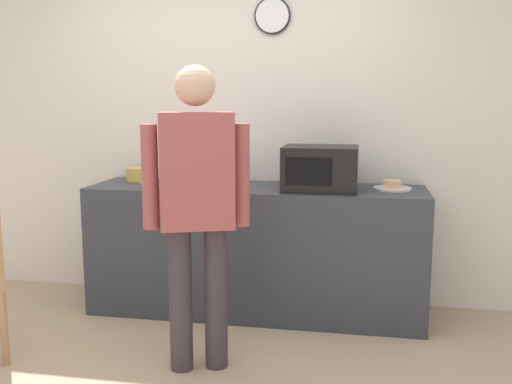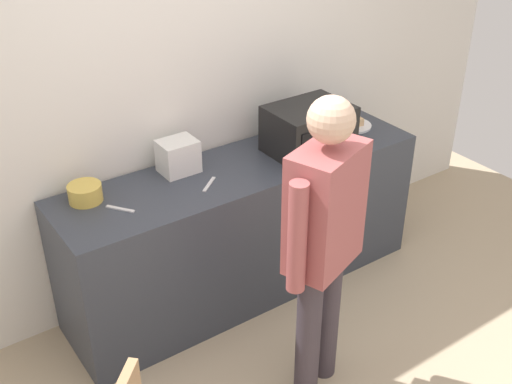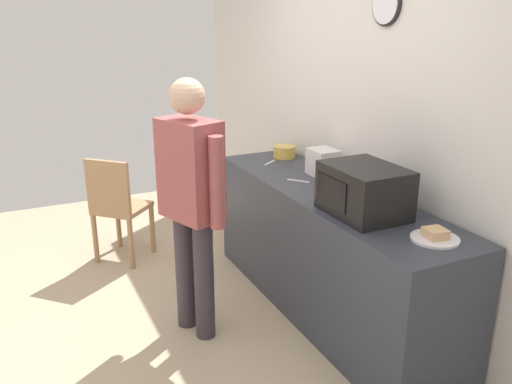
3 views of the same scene
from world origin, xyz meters
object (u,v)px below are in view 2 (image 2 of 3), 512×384
Objects in this scene: sandwich_plate at (353,124)px; toaster at (178,156)px; salad_bowl at (85,193)px; microwave at (309,129)px; spoon_utensil at (120,209)px; person_standing at (324,234)px; fork_utensil at (209,184)px.

toaster is (-1.29, 0.11, 0.08)m from sandwich_plate.
salad_bowl is 0.85× the size of toaster.
microwave reaches higher than sandwich_plate.
person_standing is at bearing -53.58° from spoon_utensil.
toaster reaches higher than sandwich_plate.
person_standing is at bearing -137.91° from sandwich_plate.
sandwich_plate is 1.30m from toaster.
salad_bowl is at bearing 171.09° from microwave.
toaster reaches higher than salad_bowl.
sandwich_plate is 1.88m from salad_bowl.
microwave is 0.52m from sandwich_plate.
sandwich_plate is 1.77m from spoon_utensil.
microwave is at bearing -15.75° from toaster.
salad_bowl is at bearing 159.97° from fork_utensil.
microwave is 0.29× the size of person_standing.
microwave is 1.93× the size of sandwich_plate.
fork_utensil is at bearing -20.03° from salad_bowl.
sandwich_plate is at bearing 2.89° from spoon_utensil.
salad_bowl is at bearing 120.99° from spoon_utensil.
toaster is at bearing 104.02° from fork_utensil.
salad_bowl is at bearing 176.83° from sandwich_plate.
toaster is 1.29× the size of fork_utensil.
microwave is 0.76m from fork_utensil.
sandwich_plate is at bearing 6.17° from fork_utensil.
fork_utensil is at bearing 98.74° from person_standing.
salad_bowl is (-1.39, 0.22, -0.10)m from microwave.
sandwich_plate reaches higher than spoon_utensil.
sandwich_plate is 1.18× the size of toaster.
microwave is at bearing -1.14° from spoon_utensil.
fork_utensil is at bearing -75.98° from toaster.
toaster is at bearing 23.09° from spoon_utensil.
toaster reaches higher than spoon_utensil.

